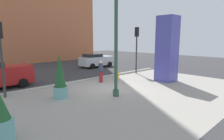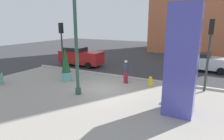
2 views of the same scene
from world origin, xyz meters
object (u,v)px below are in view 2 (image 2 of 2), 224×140
Objects in this scene: traffic_light_far_side at (62,39)px; pedestrian_on_sidewalk at (126,70)px; fire_hydrant at (150,82)px; car_curb_east at (205,62)px; car_passing_lane at (81,57)px; lamp_post at (76,46)px; potted_plant_near_right at (66,66)px; art_pillar_blue at (182,61)px; traffic_light_corner at (210,44)px.

pedestrian_on_sidewalk is (6.60, -0.81, -1.97)m from traffic_light_far_side.
pedestrian_on_sidewalk reaches higher than fire_hydrant.
traffic_light_far_side is 1.02× the size of car_curb_east.
car_passing_lane is (-8.34, 3.32, 0.58)m from fire_hydrant.
car_curb_east is 0.93× the size of car_passing_lane.
lamp_post is at bearing -116.19° from pedestrian_on_sidewalk.
potted_plant_near_right is 1.50× the size of pedestrian_on_sidewalk.
art_pillar_blue is 2.01× the size of potted_plant_near_right.
potted_plant_near_right is 9.89m from traffic_light_corner.
art_pillar_blue is 11.52m from traffic_light_far_side.
traffic_light_far_side is 6.93m from pedestrian_on_sidewalk.
lamp_post is 8.15× the size of fire_hydrant.
potted_plant_near_right is at bearing 142.95° from lamp_post.
fire_hydrant is 0.44× the size of pedestrian_on_sidewalk.
car_curb_east is at bearing 92.90° from traffic_light_corner.
car_curb_east is at bearing 57.20° from lamp_post.
car_passing_lane is (-11.39, -3.42, 0.11)m from car_curb_east.
lamp_post reaches higher than traffic_light_far_side.
art_pillar_blue is 8.74m from potted_plant_near_right.
potted_plant_near_right is 6.33m from fire_hydrant.
car_passing_lane is at bearing -163.27° from car_curb_east.
car_curb_east is at bearing 86.06° from art_pillar_blue.
car_passing_lane is at bearing 158.28° from fire_hydrant.
fire_hydrant is at bearing 126.26° from art_pillar_blue.
lamp_post is 3.57× the size of pedestrian_on_sidewalk.
art_pillar_blue is 12.65m from car_passing_lane.
fire_hydrant is (-2.36, 3.22, -2.21)m from art_pillar_blue.
fire_hydrant is 0.18× the size of car_curb_east.
traffic_light_far_side reaches higher than pedestrian_on_sidewalk.
art_pillar_blue reaches higher than car_curb_east.
traffic_light_corner is (6.88, 4.19, 0.07)m from lamp_post.
art_pillar_blue reaches higher than fire_hydrant.
car_passing_lane is (0.09, 2.53, -1.97)m from traffic_light_far_side.
pedestrian_on_sidewalk is (-5.19, -0.76, -2.10)m from traffic_light_corner.
traffic_light_corner is 5.65m from pedestrian_on_sidewalk.
traffic_light_corner is 6.41m from car_curb_east.
fire_hydrant is 0.17× the size of car_passing_lane.
traffic_light_far_side is 0.95× the size of traffic_light_corner.
potted_plant_near_right is at bearing -44.55° from traffic_light_far_side.
traffic_light_corner is at bearing 8.30° from pedestrian_on_sidewalk.
art_pillar_blue reaches higher than car_passing_lane.
traffic_light_far_side reaches higher than potted_plant_near_right.
pedestrian_on_sidewalk is at bearing -125.82° from car_curb_east.
art_pillar_blue is at bearing -93.94° from car_curb_east.
lamp_post is 1.35× the size of traffic_light_corner.
fire_hydrant is at bearing -21.72° from car_passing_lane.
art_pillar_blue is 1.14× the size of traffic_light_corner.
lamp_post is 5.58m from fire_hydrant.
potted_plant_near_right is 0.57× the size of car_passing_lane.
traffic_light_corner is (11.79, -0.06, 0.13)m from traffic_light_far_side.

